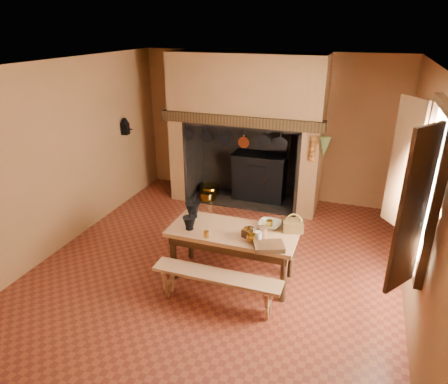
% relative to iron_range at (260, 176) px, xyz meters
% --- Properties ---
extents(floor, '(5.50, 5.50, 0.00)m').
position_rel_iron_range_xyz_m(floor, '(0.04, -2.45, -0.48)').
color(floor, maroon).
rests_on(floor, ground).
extents(ceiling, '(5.50, 5.50, 0.00)m').
position_rel_iron_range_xyz_m(ceiling, '(0.04, -2.45, 2.32)').
color(ceiling, silver).
rests_on(ceiling, back_wall).
extents(back_wall, '(5.00, 0.02, 2.80)m').
position_rel_iron_range_xyz_m(back_wall, '(0.04, 0.30, 0.92)').
color(back_wall, '#97623C').
rests_on(back_wall, floor).
extents(wall_left, '(0.02, 5.50, 2.80)m').
position_rel_iron_range_xyz_m(wall_left, '(-2.46, -2.45, 0.92)').
color(wall_left, '#97623C').
rests_on(wall_left, floor).
extents(wall_right, '(0.02, 5.50, 2.80)m').
position_rel_iron_range_xyz_m(wall_right, '(2.54, -2.45, 0.92)').
color(wall_right, '#97623C').
rests_on(wall_right, floor).
extents(wall_front, '(5.00, 0.02, 2.80)m').
position_rel_iron_range_xyz_m(wall_front, '(0.04, -5.20, 0.92)').
color(wall_front, '#97623C').
rests_on(wall_front, floor).
extents(chimney_breast, '(2.95, 0.96, 2.80)m').
position_rel_iron_range_xyz_m(chimney_breast, '(-0.26, -0.14, 1.33)').
color(chimney_breast, '#97623C').
rests_on(chimney_breast, floor).
extents(iron_range, '(1.12, 0.55, 1.60)m').
position_rel_iron_range_xyz_m(iron_range, '(0.00, 0.00, 0.00)').
color(iron_range, black).
rests_on(iron_range, floor).
extents(hearth_pans, '(0.51, 0.62, 0.20)m').
position_rel_iron_range_xyz_m(hearth_pans, '(-1.01, -0.23, -0.39)').
color(hearth_pans, '#B18628').
rests_on(hearth_pans, floor).
extents(hanging_pans, '(1.92, 0.29, 0.27)m').
position_rel_iron_range_xyz_m(hanging_pans, '(-0.30, -0.64, 0.88)').
color(hanging_pans, black).
rests_on(hanging_pans, chimney_breast).
extents(onion_string, '(0.12, 0.10, 0.46)m').
position_rel_iron_range_xyz_m(onion_string, '(1.04, -0.66, 0.85)').
color(onion_string, '#A8691F').
rests_on(onion_string, chimney_breast).
extents(herb_bunch, '(0.20, 0.20, 0.35)m').
position_rel_iron_range_xyz_m(herb_bunch, '(1.22, -0.66, 0.90)').
color(herb_bunch, '#55602D').
rests_on(herb_bunch, chimney_breast).
extents(window, '(0.39, 1.75, 1.76)m').
position_rel_iron_range_xyz_m(window, '(2.39, -2.85, 1.22)').
color(window, white).
rests_on(window, wall_right).
extents(wall_coffee_mill, '(0.23, 0.16, 0.31)m').
position_rel_iron_range_xyz_m(wall_coffee_mill, '(-2.38, -0.90, 1.03)').
color(wall_coffee_mill, black).
rests_on(wall_coffee_mill, wall_left).
extents(work_table, '(1.70, 0.75, 0.74)m').
position_rel_iron_range_xyz_m(work_table, '(0.33, -2.72, 0.14)').
color(work_table, '#B17E51').
rests_on(work_table, floor).
extents(bench_front, '(1.62, 0.28, 0.45)m').
position_rel_iron_range_xyz_m(bench_front, '(0.33, -3.35, -0.14)').
color(bench_front, '#B17E51').
rests_on(bench_front, floor).
extents(bench_back, '(1.41, 0.25, 0.40)m').
position_rel_iron_range_xyz_m(bench_back, '(0.33, -2.15, -0.19)').
color(bench_back, '#B17E51').
rests_on(bench_back, floor).
extents(mortar_large, '(0.21, 0.21, 0.36)m').
position_rel_iron_range_xyz_m(mortar_large, '(-0.33, -2.53, 0.37)').
color(mortar_large, black).
rests_on(mortar_large, work_table).
extents(mortar_small, '(0.18, 0.18, 0.30)m').
position_rel_iron_range_xyz_m(mortar_small, '(-0.23, -2.88, 0.35)').
color(mortar_small, black).
rests_on(mortar_small, work_table).
extents(coffee_grinder, '(0.16, 0.14, 0.17)m').
position_rel_iron_range_xyz_m(coffee_grinder, '(0.55, -2.82, 0.32)').
color(coffee_grinder, '#342010').
rests_on(coffee_grinder, work_table).
extents(brass_mug_a, '(0.09, 0.09, 0.08)m').
position_rel_iron_range_xyz_m(brass_mug_a, '(0.06, -3.00, 0.29)').
color(brass_mug_a, '#B18628').
rests_on(brass_mug_a, work_table).
extents(brass_mug_b, '(0.09, 0.09, 0.10)m').
position_rel_iron_range_xyz_m(brass_mug_b, '(0.76, -2.47, 0.30)').
color(brass_mug_b, '#B18628').
rests_on(brass_mug_b, work_table).
extents(mixing_bowl, '(0.31, 0.31, 0.07)m').
position_rel_iron_range_xyz_m(mixing_bowl, '(0.76, -2.46, 0.29)').
color(mixing_bowl, '#B4B28B').
rests_on(mixing_bowl, work_table).
extents(stoneware_crock, '(0.14, 0.14, 0.16)m').
position_rel_iron_range_xyz_m(stoneware_crock, '(0.74, -2.80, 0.33)').
color(stoneware_crock, brown).
rests_on(stoneware_crock, work_table).
extents(glass_jar, '(0.09, 0.09, 0.15)m').
position_rel_iron_range_xyz_m(glass_jar, '(0.72, -2.91, 0.33)').
color(glass_jar, beige).
rests_on(glass_jar, work_table).
extents(wicker_basket, '(0.30, 0.25, 0.25)m').
position_rel_iron_range_xyz_m(wicker_basket, '(1.08, -2.47, 0.33)').
color(wicker_basket, '#493215').
rests_on(wicker_basket, work_table).
extents(wooden_tray, '(0.43, 0.38, 0.06)m').
position_rel_iron_range_xyz_m(wooden_tray, '(0.88, -3.01, 0.28)').
color(wooden_tray, '#342010').
rests_on(wooden_tray, work_table).
extents(brass_cup, '(0.17, 0.17, 0.10)m').
position_rel_iron_range_xyz_m(brass_cup, '(0.64, -2.93, 0.30)').
color(brass_cup, '#B18628').
rests_on(brass_cup, work_table).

